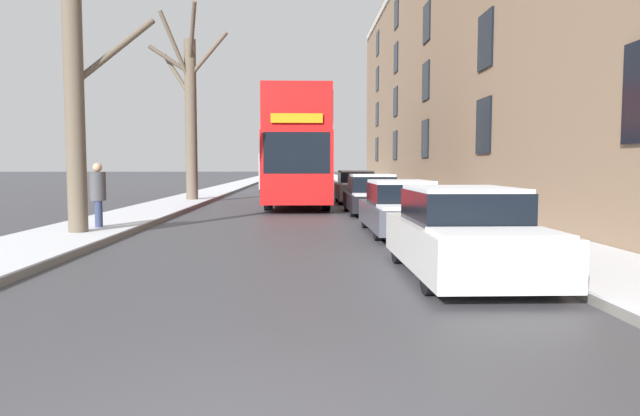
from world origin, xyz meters
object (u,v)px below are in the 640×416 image
Objects in this scene: parked_car_2 at (372,195)px; parked_car_3 at (356,188)px; parked_car_0 at (464,235)px; oncoming_van at (276,171)px; bare_tree_left_1 at (190,110)px; bare_tree_left_0 at (75,88)px; parked_car_1 at (401,209)px; pedestrian_left_sidewalk at (98,195)px; double_decker_bus at (298,145)px.

parked_car_3 is (0.00, 6.01, 0.04)m from parked_car_2.
oncoming_van is at bearing 98.09° from parked_car_0.
parked_car_3 is at bearing -0.71° from bare_tree_left_1.
bare_tree_left_0 is 0.90× the size of bare_tree_left_1.
oncoming_van is at bearing 99.94° from parked_car_1.
bare_tree_left_0 is 4.38× the size of pedestrian_left_sidewalk.
double_decker_bus is 11.20m from parked_car_1.
parked_car_3 is 0.81× the size of oncoming_van.
parked_car_0 is 9.66m from pedestrian_left_sidewalk.
bare_tree_left_0 is at bearing -121.28° from parked_car_3.
oncoming_van is (-4.20, 11.89, 0.64)m from parked_car_3.
parked_car_2 is 2.41× the size of pedestrian_left_sidewalk.
parked_car_3 is at bearing 90.00° from parked_car_0.
parked_car_3 is at bearing 90.00° from parked_car_1.
parked_car_3 is at bearing -70.54° from oncoming_van.
parked_car_1 is 1.02× the size of parked_car_2.
oncoming_van is at bearing 109.46° from parked_car_3.
oncoming_van reaches higher than parked_car_2.
oncoming_van is at bearing 73.94° from bare_tree_left_1.
parked_car_2 is (0.00, 6.07, 0.02)m from parked_car_1.
parked_car_3 reaches higher than parked_car_0.
parked_car_1 is 24.34m from oncoming_van.
bare_tree_left_1 is 8.39m from parked_car_3.
double_decker_bus reaches higher than parked_car_2.
bare_tree_left_1 is 12.62m from oncoming_van.
bare_tree_left_0 reaches higher than pedestrian_left_sidewalk.
parked_car_2 is at bearing 41.06° from bare_tree_left_0.
bare_tree_left_0 is at bearing -26.87° from pedestrian_left_sidewalk.
bare_tree_left_1 is 14.80m from parked_car_1.
pedestrian_left_sidewalk is at bearing 142.38° from parked_car_0.
pedestrian_left_sidewalk is (0.10, 0.98, -2.52)m from bare_tree_left_0.
oncoming_van is 2.85× the size of pedestrian_left_sidewalk.
parked_car_1 is at bearing -90.00° from parked_car_2.
double_decker_bus is at bearing 99.30° from parked_car_0.
oncoming_van is at bearing 103.21° from parked_car_2.
parked_car_1 is 2.45× the size of pedestrian_left_sidewalk.
parked_car_0 is at bearing -80.70° from double_decker_bus.
parked_car_3 reaches higher than parked_car_2.
double_decker_bus is 5.69m from parked_car_2.
bare_tree_left_0 is 1.53× the size of oncoming_van.
bare_tree_left_0 is 1.81× the size of parked_car_2.
parked_car_2 is 18.39m from oncoming_van.
parked_car_0 is (2.67, -16.29, -1.96)m from double_decker_bus.
bare_tree_left_1 is 2.01× the size of parked_car_2.
bare_tree_left_1 is at bearing 179.29° from parked_car_3.
pedestrian_left_sidewalk is at bearing 83.99° from bare_tree_left_0.
oncoming_van is (-1.53, 13.26, -1.27)m from double_decker_bus.
bare_tree_left_1 is 1.70× the size of oncoming_van.
parked_car_3 is at bearing 126.14° from pedestrian_left_sidewalk.
bare_tree_left_1 reaches higher than bare_tree_left_0.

